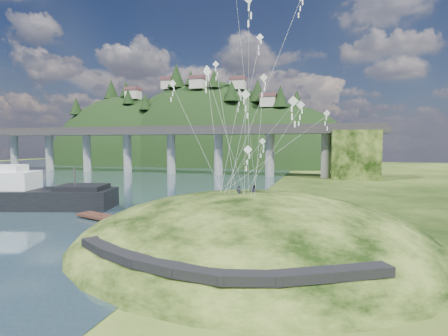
# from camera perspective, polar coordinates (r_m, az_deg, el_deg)

# --- Properties ---
(ground) EXTENTS (320.00, 320.00, 0.00)m
(ground) POSITION_cam_1_polar(r_m,az_deg,el_deg) (34.80, -9.35, -12.14)
(ground) COLOR black
(ground) RESTS_ON ground
(grass_hill) EXTENTS (36.00, 32.00, 13.00)m
(grass_hill) POSITION_cam_1_polar(r_m,az_deg,el_deg) (34.61, 4.65, -14.80)
(grass_hill) COLOR black
(grass_hill) RESTS_ON ground
(footpath) EXTENTS (22.29, 5.84, 0.83)m
(footpath) POSITION_cam_1_polar(r_m,az_deg,el_deg) (22.85, -2.88, -15.40)
(footpath) COLOR black
(footpath) RESTS_ON ground
(bridge) EXTENTS (160.00, 11.00, 15.00)m
(bridge) POSITION_cam_1_polar(r_m,az_deg,el_deg) (108.21, -5.96, 4.12)
(bridge) COLOR #2D2B2B
(bridge) RESTS_ON ground
(far_ridge) EXTENTS (153.00, 70.00, 94.50)m
(far_ridge) POSITION_cam_1_polar(r_m,az_deg,el_deg) (163.87, -4.55, -1.87)
(far_ridge) COLOR black
(far_ridge) RESTS_ON ground
(work_barge) EXTENTS (24.99, 12.70, 8.44)m
(work_barge) POSITION_cam_1_polar(r_m,az_deg,el_deg) (59.43, -29.34, -3.75)
(work_barge) COLOR black
(work_barge) RESTS_ON ground
(wooden_dock) EXTENTS (13.25, 5.97, 0.95)m
(wooden_dock) POSITION_cam_1_polar(r_m,az_deg,el_deg) (44.83, -17.21, -8.03)
(wooden_dock) COLOR #3A2017
(wooden_dock) RESTS_ON ground
(kite_flyers) EXTENTS (1.95, 1.80, 1.61)m
(kite_flyers) POSITION_cam_1_polar(r_m,az_deg,el_deg) (33.37, 4.00, -2.69)
(kite_flyers) COLOR #23262E
(kite_flyers) RESTS_ON ground
(kite_swarm) EXTENTS (17.40, 13.13, 19.73)m
(kite_swarm) POSITION_cam_1_polar(r_m,az_deg,el_deg) (33.67, 3.85, 14.34)
(kite_swarm) COLOR white
(kite_swarm) RESTS_ON ground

